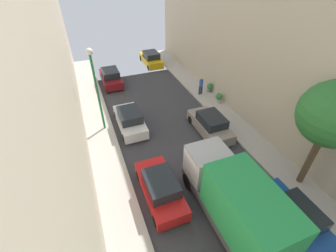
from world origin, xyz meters
TOP-DOWN VIEW (x-y plane):
  - ground at (0.00, 0.00)m, footprint 32.00×32.00m
  - sidewalk_left at (-5.00, 0.00)m, footprint 2.00×44.00m
  - sidewalk_right at (5.00, 0.00)m, footprint 2.00×44.00m
  - parked_car_left_2 at (-2.70, -0.15)m, footprint 1.78×4.20m
  - parked_car_left_3 at (-2.70, 6.69)m, footprint 1.78×4.20m
  - parked_car_left_4 at (-2.70, 14.70)m, footprint 1.78×4.20m
  - parked_car_right_0 at (2.70, -4.13)m, footprint 1.78×4.20m
  - parked_car_right_1 at (2.70, 3.92)m, footprint 1.78×4.20m
  - parked_car_right_2 at (2.70, 18.03)m, footprint 1.78×4.20m
  - delivery_truck at (0.00, -2.88)m, footprint 2.26×6.60m
  - pedestrian at (4.69, 9.22)m, footprint 0.40×0.36m
  - street_tree_1 at (5.27, -2.20)m, footprint 3.25×3.25m
  - potted_plant_1 at (5.73, 9.34)m, footprint 0.57×0.57m
  - potted_plant_5 at (5.52, 7.32)m, footprint 0.59×0.59m
  - lamp_post at (-4.60, 7.19)m, footprint 0.44×0.44m

SIDE VIEW (x-z plane):
  - ground at x=0.00m, z-range 0.00..0.00m
  - sidewalk_left at x=-5.00m, z-range 0.00..0.15m
  - sidewalk_right at x=5.00m, z-range 0.00..0.15m
  - potted_plant_5 at x=5.52m, z-range 0.19..1.05m
  - potted_plant_1 at x=5.73m, z-range 0.20..1.04m
  - parked_car_left_2 at x=-2.70m, z-range -0.06..1.50m
  - parked_car_left_3 at x=-2.70m, z-range -0.06..1.50m
  - parked_car_left_4 at x=-2.70m, z-range -0.06..1.50m
  - parked_car_right_0 at x=2.70m, z-range -0.06..1.50m
  - parked_car_right_1 at x=2.70m, z-range -0.06..1.50m
  - parked_car_right_2 at x=2.70m, z-range -0.06..1.50m
  - pedestrian at x=4.69m, z-range 0.21..1.93m
  - delivery_truck at x=0.00m, z-range 0.10..3.48m
  - lamp_post at x=-4.60m, z-range 1.06..7.18m
  - street_tree_1 at x=5.27m, z-range 1.66..8.01m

